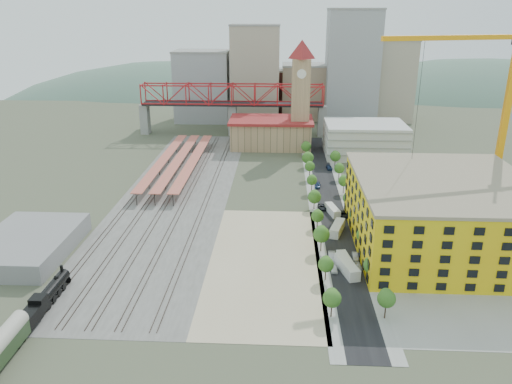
{
  "coord_description": "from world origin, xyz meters",
  "views": [
    {
      "loc": [
        -0.58,
        -143.87,
        59.77
      ],
      "look_at": [
        -7.46,
        -7.71,
        10.0
      ],
      "focal_mm": 35.0,
      "sensor_mm": 36.0,
      "label": 1
    }
  ],
  "objects_px": {
    "clock_tower": "(301,85)",
    "locomotive": "(46,297)",
    "site_trailer_c": "(337,228)",
    "site_trailer_b": "(346,263)",
    "site_trailer_d": "(333,210)",
    "construction_building": "(441,213)",
    "tower_crane": "(499,89)",
    "site_trailer_a": "(347,267)",
    "car_0": "(334,269)"
  },
  "relations": [
    {
      "from": "locomotive",
      "to": "tower_crane",
      "type": "relative_size",
      "value": 0.36
    },
    {
      "from": "clock_tower",
      "to": "construction_building",
      "type": "xyz_separation_m",
      "value": [
        34.0,
        -99.99,
        -19.29
      ]
    },
    {
      "from": "site_trailer_d",
      "to": "tower_crane",
      "type": "bearing_deg",
      "value": -6.97
    },
    {
      "from": "site_trailer_b",
      "to": "site_trailer_d",
      "type": "relative_size",
      "value": 1.05
    },
    {
      "from": "tower_crane",
      "to": "car_0",
      "type": "bearing_deg",
      "value": -139.7
    },
    {
      "from": "site_trailer_b",
      "to": "car_0",
      "type": "xyz_separation_m",
      "value": [
        -3.0,
        -2.34,
        -0.6
      ]
    },
    {
      "from": "site_trailer_b",
      "to": "site_trailer_c",
      "type": "distance_m",
      "value": 20.32
    },
    {
      "from": "site_trailer_b",
      "to": "site_trailer_d",
      "type": "xyz_separation_m",
      "value": [
        0.0,
        34.41,
        -0.06
      ]
    },
    {
      "from": "site_trailer_c",
      "to": "site_trailer_a",
      "type": "bearing_deg",
      "value": -72.63
    },
    {
      "from": "construction_building",
      "to": "tower_crane",
      "type": "height_order",
      "value": "tower_crane"
    },
    {
      "from": "site_trailer_c",
      "to": "locomotive",
      "type": "bearing_deg",
      "value": -130.83
    },
    {
      "from": "tower_crane",
      "to": "site_trailer_b",
      "type": "distance_m",
      "value": 71.81
    },
    {
      "from": "clock_tower",
      "to": "car_0",
      "type": "xyz_separation_m",
      "value": [
        5.0,
        -115.73,
        -28.04
      ]
    },
    {
      "from": "tower_crane",
      "to": "site_trailer_c",
      "type": "bearing_deg",
      "value": -157.24
    },
    {
      "from": "site_trailer_d",
      "to": "construction_building",
      "type": "bearing_deg",
      "value": -52.71
    },
    {
      "from": "site_trailer_c",
      "to": "site_trailer_d",
      "type": "relative_size",
      "value": 1.13
    },
    {
      "from": "site_trailer_a",
      "to": "site_trailer_b",
      "type": "xyz_separation_m",
      "value": [
        0.0,
        2.55,
        -0.15
      ]
    },
    {
      "from": "locomotive",
      "to": "site_trailer_c",
      "type": "xyz_separation_m",
      "value": [
        66.0,
        40.92,
        -0.73
      ]
    },
    {
      "from": "tower_crane",
      "to": "site_trailer_a",
      "type": "distance_m",
      "value": 73.18
    },
    {
      "from": "locomotive",
      "to": "car_0",
      "type": "height_order",
      "value": "locomotive"
    },
    {
      "from": "site_trailer_a",
      "to": "car_0",
      "type": "xyz_separation_m",
      "value": [
        -3.0,
        0.21,
        -0.75
      ]
    },
    {
      "from": "construction_building",
      "to": "site_trailer_a",
      "type": "xyz_separation_m",
      "value": [
        -26.0,
        -15.94,
        -8.0
      ]
    },
    {
      "from": "clock_tower",
      "to": "locomotive",
      "type": "relative_size",
      "value": 2.33
    },
    {
      "from": "site_trailer_d",
      "to": "car_0",
      "type": "distance_m",
      "value": 36.88
    },
    {
      "from": "clock_tower",
      "to": "site_trailer_b",
      "type": "height_order",
      "value": "clock_tower"
    },
    {
      "from": "locomotive",
      "to": "clock_tower",
      "type": "bearing_deg",
      "value": 66.59
    },
    {
      "from": "site_trailer_c",
      "to": "car_0",
      "type": "height_order",
      "value": "site_trailer_c"
    },
    {
      "from": "locomotive",
      "to": "site_trailer_d",
      "type": "bearing_deg",
      "value": 39.81
    },
    {
      "from": "site_trailer_c",
      "to": "site_trailer_d",
      "type": "distance_m",
      "value": 14.09
    },
    {
      "from": "site_trailer_b",
      "to": "construction_building",
      "type": "bearing_deg",
      "value": 17.56
    },
    {
      "from": "tower_crane",
      "to": "site_trailer_a",
      "type": "bearing_deg",
      "value": -137.8
    },
    {
      "from": "site_trailer_b",
      "to": "clock_tower",
      "type": "bearing_deg",
      "value": 84.34
    },
    {
      "from": "car_0",
      "to": "construction_building",
      "type": "bearing_deg",
      "value": 30.71
    },
    {
      "from": "clock_tower",
      "to": "site_trailer_c",
      "type": "xyz_separation_m",
      "value": [
        8.0,
        -93.07,
        -27.34
      ]
    },
    {
      "from": "site_trailer_a",
      "to": "site_trailer_c",
      "type": "bearing_deg",
      "value": 74.44
    },
    {
      "from": "construction_building",
      "to": "car_0",
      "type": "relative_size",
      "value": 13.13
    },
    {
      "from": "tower_crane",
      "to": "site_trailer_a",
      "type": "height_order",
      "value": "tower_crane"
    },
    {
      "from": "locomotive",
      "to": "site_trailer_d",
      "type": "relative_size",
      "value": 2.55
    },
    {
      "from": "car_0",
      "to": "site_trailer_a",
      "type": "bearing_deg",
      "value": -1.7
    },
    {
      "from": "site_trailer_b",
      "to": "site_trailer_c",
      "type": "bearing_deg",
      "value": 80.31
    },
    {
      "from": "car_0",
      "to": "site_trailer_c",
      "type": "bearing_deg",
      "value": 84.68
    },
    {
      "from": "construction_building",
      "to": "site_trailer_c",
      "type": "relative_size",
      "value": 5.11
    },
    {
      "from": "site_trailer_a",
      "to": "site_trailer_d",
      "type": "xyz_separation_m",
      "value": [
        0.0,
        36.96,
        -0.21
      ]
    },
    {
      "from": "construction_building",
      "to": "site_trailer_b",
      "type": "xyz_separation_m",
      "value": [
        -26.0,
        -13.4,
        -8.15
      ]
    },
    {
      "from": "construction_building",
      "to": "site_trailer_b",
      "type": "distance_m",
      "value": 30.36
    },
    {
      "from": "site_trailer_a",
      "to": "site_trailer_d",
      "type": "height_order",
      "value": "site_trailer_a"
    },
    {
      "from": "clock_tower",
      "to": "locomotive",
      "type": "height_order",
      "value": "clock_tower"
    },
    {
      "from": "clock_tower",
      "to": "site_trailer_c",
      "type": "height_order",
      "value": "clock_tower"
    },
    {
      "from": "tower_crane",
      "to": "clock_tower",
      "type": "bearing_deg",
      "value": 126.81
    },
    {
      "from": "locomotive",
      "to": "site_trailer_c",
      "type": "distance_m",
      "value": 77.66
    }
  ]
}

